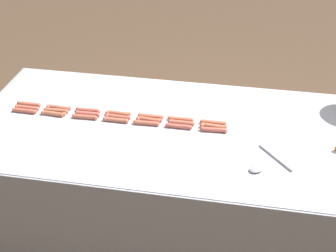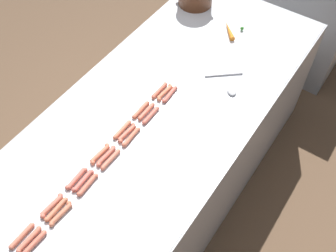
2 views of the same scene
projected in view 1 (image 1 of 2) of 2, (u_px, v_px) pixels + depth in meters
The scene contains 24 objects.
ground_plane at pixel (191, 245), 2.74m from camera, with size 20.00×20.00×0.00m, color brown.
griddle_counter at pixel (193, 193), 2.49m from camera, with size 0.99×2.33×0.87m.
hot_dog_0 at pixel (29, 104), 2.43m from camera, with size 0.02×0.14×0.02m.
hot_dog_1 at pixel (59, 108), 2.40m from camera, with size 0.03×0.14×0.02m.
hot_dog_2 at pixel (88, 110), 2.38m from camera, with size 0.03×0.14×0.02m.
hot_dog_3 at pixel (118, 113), 2.35m from camera, with size 0.03×0.14×0.02m.
hot_dog_4 at pixel (151, 116), 2.33m from camera, with size 0.02×0.14×0.02m.
hot_dog_5 at pixel (181, 119), 2.31m from camera, with size 0.02×0.14×0.02m.
hot_dog_6 at pixel (213, 123), 2.28m from camera, with size 0.03×0.14×0.02m.
hot_dog_7 at pixel (27, 108), 2.40m from camera, with size 0.03×0.14×0.02m.
hot_dog_8 at pixel (56, 110), 2.38m from camera, with size 0.03×0.14×0.02m.
hot_dog_9 at pixel (87, 114), 2.35m from camera, with size 0.03×0.14×0.02m.
hot_dog_10 at pixel (118, 117), 2.33m from camera, with size 0.03×0.14×0.02m.
hot_dog_11 at pixel (149, 120), 2.30m from camera, with size 0.03×0.14×0.02m.
hot_dog_12 at pixel (181, 123), 2.28m from camera, with size 0.02×0.14×0.02m.
hot_dog_13 at pixel (213, 126), 2.26m from camera, with size 0.03×0.14×0.02m.
hot_dog_14 at pixel (24, 111), 2.37m from camera, with size 0.03×0.14×0.02m.
hot_dog_15 at pixel (53, 113), 2.35m from camera, with size 0.03×0.14×0.02m.
hot_dog_16 at pixel (85, 117), 2.33m from camera, with size 0.03×0.14×0.02m.
hot_dog_17 at pixel (116, 120), 2.30m from camera, with size 0.03×0.14×0.02m.
hot_dog_18 at pixel (146, 123), 2.28m from camera, with size 0.03×0.14×0.02m.
hot_dog_19 at pixel (179, 126), 2.26m from camera, with size 0.02×0.14×0.02m.
hot_dog_20 at pixel (214, 130), 2.23m from camera, with size 0.03×0.14×0.02m.
serving_spoon at pixel (263, 165), 2.01m from camera, with size 0.23×0.20×0.02m.
Camera 1 is at (1.84, 0.18, 2.16)m, focal length 47.58 mm.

